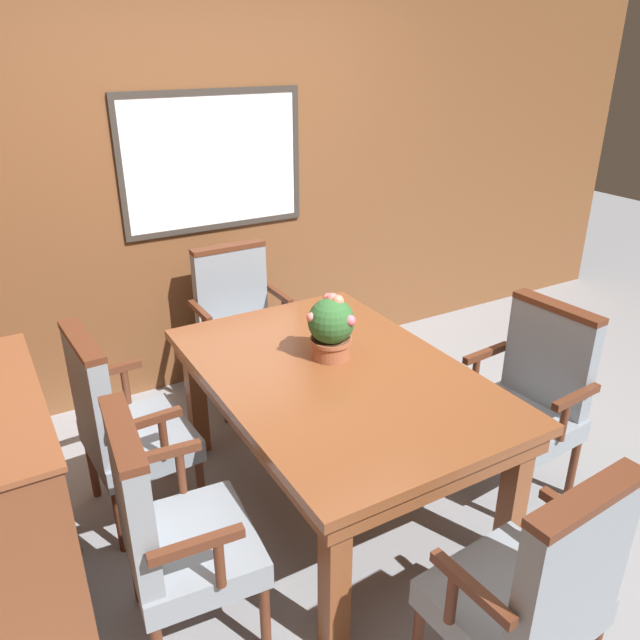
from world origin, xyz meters
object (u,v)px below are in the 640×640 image
at_px(dining_table, 336,389).
at_px(chair_left_near, 169,527).
at_px(chair_left_far, 121,422).
at_px(chair_right_near, 530,394).
at_px(chair_head_near, 535,589).
at_px(chair_head_far, 239,320).
at_px(potted_plant, 331,327).

distance_m(dining_table, chair_left_near, 1.01).
xyz_separation_m(chair_left_far, chair_right_near, (1.80, -0.77, 0.00)).
distance_m(chair_head_near, chair_head_far, 2.40).
xyz_separation_m(dining_table, chair_head_near, (-0.01, -1.23, -0.11)).
distance_m(dining_table, chair_left_far, 1.00).
bearing_deg(chair_head_near, chair_left_near, -46.82).
bearing_deg(chair_head_far, chair_head_near, -90.85).
relative_size(chair_right_near, chair_head_far, 1.00).
height_order(chair_left_far, chair_left_near, same).
xyz_separation_m(chair_head_far, potted_plant, (0.04, -1.04, 0.36)).
distance_m(chair_left_far, chair_right_near, 1.96).
height_order(chair_head_near, potted_plant, potted_plant).
distance_m(chair_right_near, chair_head_far, 1.78).
relative_size(chair_head_near, chair_right_near, 1.00).
bearing_deg(dining_table, chair_left_far, 156.47).
bearing_deg(dining_table, chair_left_near, -158.02).
xyz_separation_m(chair_left_near, chair_head_far, (0.94, 1.55, 0.00)).
bearing_deg(chair_right_near, chair_head_near, -51.42).
bearing_deg(dining_table, chair_right_near, -22.59).
bearing_deg(chair_head_near, potted_plant, -96.62).
height_order(chair_left_far, chair_right_near, same).
height_order(chair_right_near, potted_plant, potted_plant).
height_order(dining_table, chair_head_near, chair_head_near).
height_order(chair_left_near, potted_plant, potted_plant).
bearing_deg(chair_right_near, chair_left_near, -94.78).
relative_size(chair_left_far, chair_left_near, 1.00).
bearing_deg(potted_plant, chair_head_far, 92.36).
height_order(chair_head_near, chair_right_near, same).
xyz_separation_m(chair_left_far, chair_left_near, (-0.02, -0.77, 0.00)).
bearing_deg(chair_head_far, potted_plant, -88.09).
relative_size(chair_head_near, chair_left_far, 1.00).
distance_m(chair_left_near, potted_plant, 1.16).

